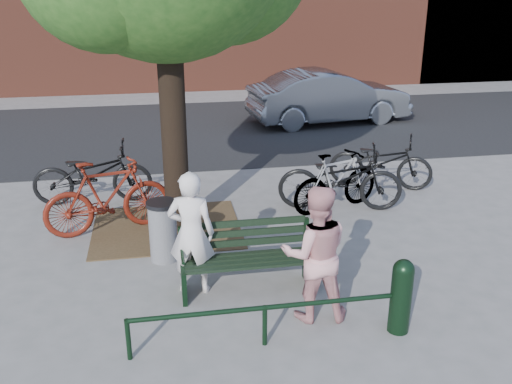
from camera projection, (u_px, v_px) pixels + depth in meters
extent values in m
plane|color=gray|center=(248.00, 290.00, 7.58)|extent=(90.00, 90.00, 0.00)
cube|color=brown|center=(167.00, 228.00, 9.44)|extent=(2.40, 2.00, 0.02)
cube|color=black|center=(197.00, 130.00, 15.40)|extent=(40.00, 7.00, 0.01)
cube|color=black|center=(184.00, 281.00, 7.36)|extent=(0.06, 0.52, 0.45)
cube|color=black|center=(181.00, 242.00, 7.42)|extent=(0.06, 0.06, 0.44)
cylinder|color=black|center=(183.00, 257.00, 7.13)|extent=(0.04, 0.36, 0.04)
cube|color=black|center=(309.00, 270.00, 7.64)|extent=(0.06, 0.52, 0.45)
cube|color=black|center=(306.00, 233.00, 7.69)|extent=(0.06, 0.06, 0.44)
cylinder|color=black|center=(312.00, 246.00, 7.40)|extent=(0.04, 0.36, 0.04)
cube|color=black|center=(247.00, 260.00, 7.42)|extent=(1.64, 0.46, 0.04)
cube|color=black|center=(245.00, 233.00, 7.53)|extent=(1.64, 0.03, 0.47)
cylinder|color=black|center=(128.00, 339.00, 6.14)|extent=(0.06, 0.06, 0.50)
cylinder|color=black|center=(265.00, 325.00, 6.39)|extent=(0.06, 0.06, 0.50)
cylinder|color=black|center=(391.00, 313.00, 6.63)|extent=(0.06, 0.06, 0.50)
cylinder|color=black|center=(265.00, 308.00, 6.31)|extent=(3.00, 0.06, 0.06)
cylinder|color=black|center=(173.00, 115.00, 8.80)|extent=(0.40, 0.40, 3.80)
imported|color=silver|center=(191.00, 233.00, 7.31)|extent=(0.68, 0.53, 1.66)
imported|color=pink|center=(315.00, 254.00, 6.72)|extent=(0.90, 0.73, 1.70)
cylinder|color=black|center=(401.00, 301.00, 6.59)|extent=(0.25, 0.25, 0.81)
sphere|color=black|center=(404.00, 270.00, 6.45)|extent=(0.25, 0.25, 0.25)
cylinder|color=gray|center=(163.00, 233.00, 8.27)|extent=(0.41, 0.41, 0.85)
cylinder|color=black|center=(161.00, 204.00, 8.11)|extent=(0.45, 0.45, 0.06)
imported|color=black|center=(92.00, 174.00, 10.32)|extent=(2.13, 0.77, 1.12)
imported|color=#5D180D|center=(108.00, 196.00, 9.12)|extent=(2.11, 1.05, 1.22)
imported|color=black|center=(340.00, 178.00, 10.04)|extent=(2.30, 1.25, 1.15)
imported|color=gray|center=(336.00, 181.00, 10.02)|extent=(1.84, 1.08, 1.07)
imported|color=black|center=(381.00, 162.00, 11.11)|extent=(2.10, 1.47, 1.05)
imported|color=gray|center=(329.00, 97.00, 15.97)|extent=(4.65, 2.13, 1.48)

